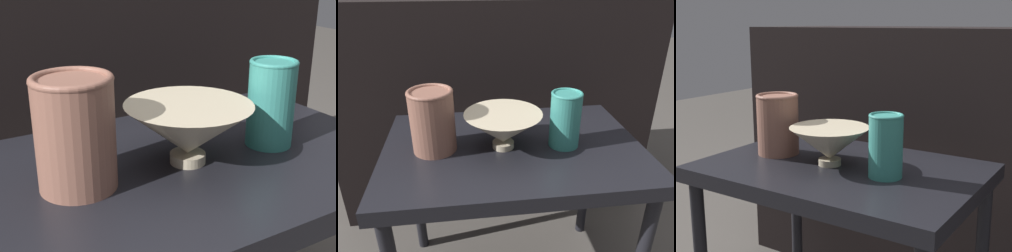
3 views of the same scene
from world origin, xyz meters
The scene contains 5 objects.
table centered at (0.00, 0.00, 0.49)m, with size 0.71×0.49×0.55m.
couch_backdrop centered at (0.00, 0.60, 0.45)m, with size 1.29×0.50×0.90m.
bowl centered at (-0.03, -0.01, 0.61)m, with size 0.21×0.21×0.10m.
vase_textured_left centered at (-0.21, 0.00, 0.64)m, with size 0.12×0.12×0.17m.
vase_colorful_right centered at (0.14, -0.02, 0.63)m, with size 0.08×0.08×0.15m.
Camera 2 is at (-0.12, -0.79, 1.00)m, focal length 35.00 mm.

